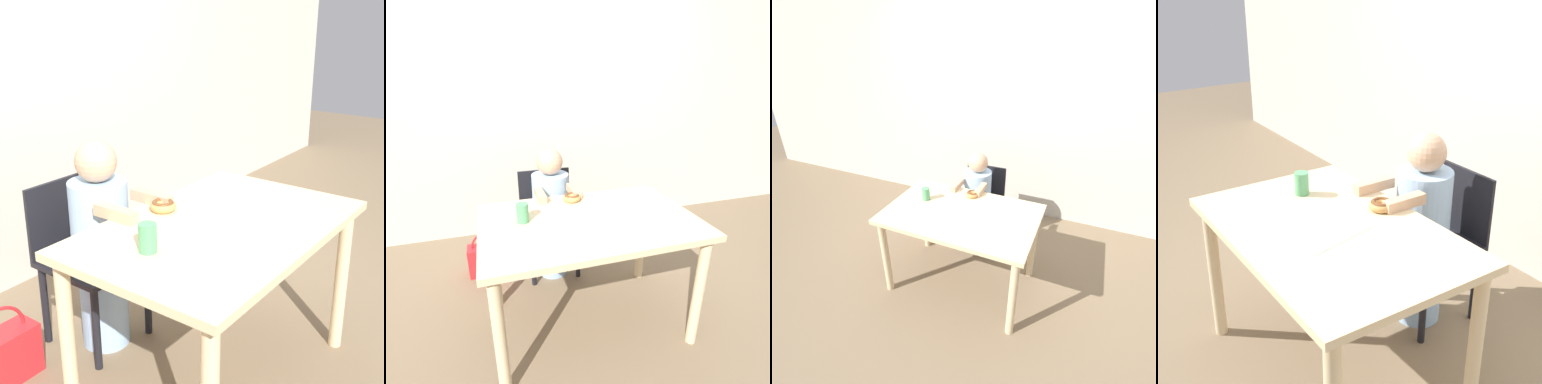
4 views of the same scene
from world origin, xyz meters
TOP-DOWN VIEW (x-y plane):
  - ground_plane at (0.00, 0.00)m, footprint 12.00×12.00m
  - dining_table at (0.00, 0.00)m, footprint 1.20×0.78m
  - chair at (-0.09, 0.70)m, footprint 0.41×0.42m
  - child_figure at (-0.09, 0.59)m, footprint 0.28×0.46m
  - donut at (-0.02, 0.28)m, footprint 0.11×0.11m
  - napkin at (-0.03, -0.05)m, footprint 0.38×0.38m
  - handbag at (-0.58, 0.73)m, footprint 0.32×0.14m
  - cup at (-0.36, 0.07)m, footprint 0.07×0.07m

SIDE VIEW (x-z plane):
  - ground_plane at x=0.00m, z-range 0.00..0.00m
  - handbag at x=-0.58m, z-range -0.05..0.32m
  - chair at x=-0.09m, z-range 0.03..0.82m
  - child_figure at x=-0.09m, z-range 0.00..1.01m
  - dining_table at x=0.00m, z-range 0.26..1.00m
  - napkin at x=-0.03m, z-range 0.74..0.74m
  - donut at x=-0.02m, z-range 0.74..0.79m
  - cup at x=-0.36m, z-range 0.74..0.85m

